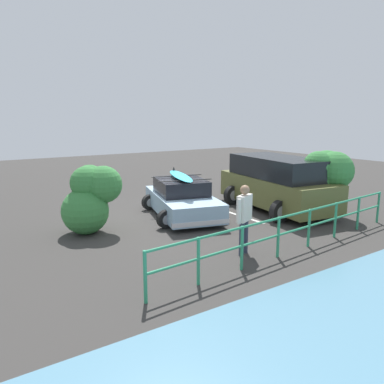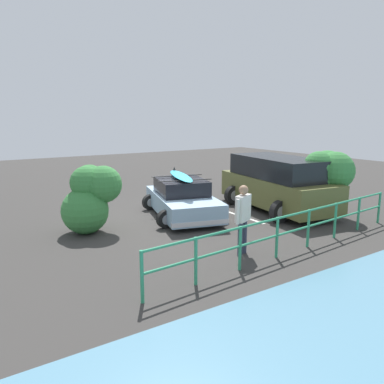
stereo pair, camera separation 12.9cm
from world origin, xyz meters
name	(u,v)px [view 1 (the left image)]	position (x,y,z in m)	size (l,w,h in m)	color
ground_plane	(167,218)	(0.00, 0.00, -0.01)	(44.00, 44.00, 0.02)	#383533
parking_stripe	(221,209)	(-2.28, 0.08, 0.00)	(4.55, 0.12, 0.00)	silver
sedan_car	(182,199)	(-0.60, 0.04, 0.60)	(2.97, 4.32, 1.56)	#8CADC6
suv_car	(277,183)	(-3.97, 1.20, 1.00)	(3.11, 5.14, 1.96)	brown
person_bystander	(244,213)	(0.10, 4.03, 1.06)	(0.63, 0.39, 1.76)	#33384C
railing_fence	(295,227)	(-1.08, 4.61, 0.66)	(8.79, 0.74, 1.02)	#2D9366
bush_near_left	(91,195)	(2.63, 0.13, 1.12)	(1.80, 1.41, 2.01)	#4C3828
bush_near_right	(326,171)	(-4.74, 2.70, 1.55)	(1.72, 1.72, 2.26)	#4C3828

